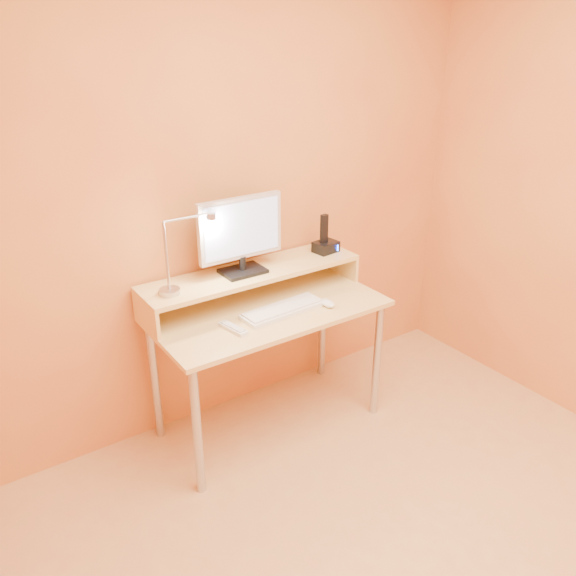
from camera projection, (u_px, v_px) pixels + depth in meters
floor at (425, 574)px, 2.34m from camera, size 3.00×3.00×0.02m
wall_back at (234, 194)px, 2.95m from camera, size 3.00×0.04×2.50m
desk_leg_fl at (197, 432)px, 2.61m from camera, size 0.04×0.04×0.69m
desk_leg_fr at (377, 360)px, 3.17m from camera, size 0.04×0.04×0.69m
desk_leg_bl at (155, 381)px, 2.98m from camera, size 0.04×0.04×0.69m
desk_leg_br at (322, 325)px, 3.55m from camera, size 0.04×0.04×0.69m
desk_lower at (268, 310)px, 2.93m from camera, size 1.20×0.60×0.02m
shelf_riser_left at (146, 315)px, 2.71m from camera, size 0.02×0.30×0.14m
shelf_riser_right at (340, 263)px, 3.31m from camera, size 0.02×0.30×0.14m
desk_shelf at (253, 272)px, 2.98m from camera, size 1.20×0.30×0.02m
monitor_foot at (243, 271)px, 2.94m from camera, size 0.22×0.16×0.02m
monitor_neck at (243, 263)px, 2.92m from camera, size 0.04×0.04×0.07m
monitor_panel at (240, 228)px, 2.85m from camera, size 0.46×0.04×0.31m
monitor_back at (238, 227)px, 2.87m from camera, size 0.41×0.01×0.27m
monitor_screen at (242, 229)px, 2.84m from camera, size 0.42×0.00×0.27m
lamp_base at (170, 291)px, 2.70m from camera, size 0.10×0.10×0.02m
lamp_post at (166, 256)px, 2.63m from camera, size 0.01×0.01×0.33m
lamp_arm at (188, 217)px, 2.62m from camera, size 0.24×0.01×0.01m
lamp_head at (211, 216)px, 2.69m from camera, size 0.04×0.04×0.03m
lamp_bulb at (211, 220)px, 2.69m from camera, size 0.03×0.03×0.00m
phone_dock at (326, 247)px, 3.20m from camera, size 0.14×0.12×0.06m
phone_handset at (324, 229)px, 3.15m from camera, size 0.04×0.03×0.16m
phone_led at (338, 248)px, 3.19m from camera, size 0.01×0.00×0.04m
keyboard at (283, 310)px, 2.88m from camera, size 0.45×0.17×0.02m
mouse at (328, 303)px, 2.94m from camera, size 0.06×0.10×0.03m
remote_control at (233, 328)px, 2.71m from camera, size 0.08×0.18×0.02m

